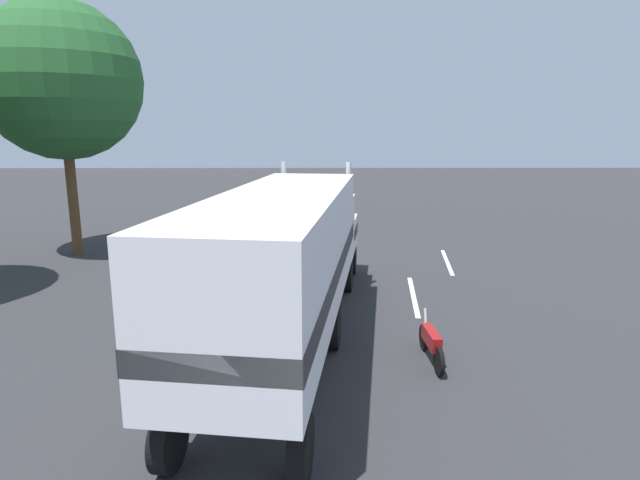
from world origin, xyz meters
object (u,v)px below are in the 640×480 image
(motorcycle, at_px, (431,343))
(person_bystander, at_px, (186,300))
(semi_truck, at_px, (291,251))
(tree_center, at_px, (61,81))

(motorcycle, bearing_deg, person_bystander, 72.48)
(motorcycle, bearing_deg, semi_truck, 72.57)
(person_bystander, height_order, tree_center, tree_center)
(motorcycle, xyz_separation_m, tree_center, (11.50, 13.74, 7.14))
(semi_truck, bearing_deg, motorcycle, -107.43)
(semi_truck, distance_m, tree_center, 15.52)
(person_bystander, distance_m, tree_center, 13.73)
(semi_truck, bearing_deg, person_bystander, 72.37)
(tree_center, bearing_deg, semi_truck, -135.30)
(semi_truck, relative_size, tree_center, 1.30)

